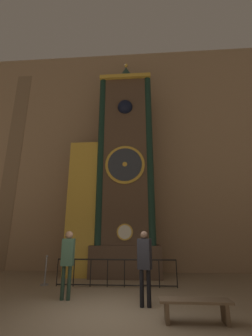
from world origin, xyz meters
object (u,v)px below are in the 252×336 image
object	(u,v)px
visitor_far	(145,260)
stanchion_post	(45,275)
visitor_near	(68,257)
visitor_bench	(195,306)
clock_tower	(118,174)

from	to	relation	value
visitor_far	stanchion_post	world-z (taller)	visitor_far
visitor_near	visitor_bench	size ratio (longest dim) A/B	1.24
visitor_near	visitor_bench	world-z (taller)	visitor_near
clock_tower	visitor_bench	distance (m)	7.05
clock_tower	stanchion_post	world-z (taller)	clock_tower
visitor_near	visitor_far	xyz separation A→B (m)	(2.23, -0.48, -0.02)
clock_tower	visitor_near	bearing A→B (deg)	-105.63
visitor_near	stanchion_post	world-z (taller)	visitor_near
visitor_near	visitor_far	size ratio (longest dim) A/B	1.01
visitor_near	visitor_far	distance (m)	2.28
visitor_near	stanchion_post	bearing A→B (deg)	126.08
visitor_far	stanchion_post	distance (m)	4.34
clock_tower	visitor_near	size ratio (longest dim) A/B	6.00
visitor_far	visitor_bench	distance (m)	1.62
visitor_near	stanchion_post	xyz separation A→B (m)	(-1.37, 1.82, -0.80)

